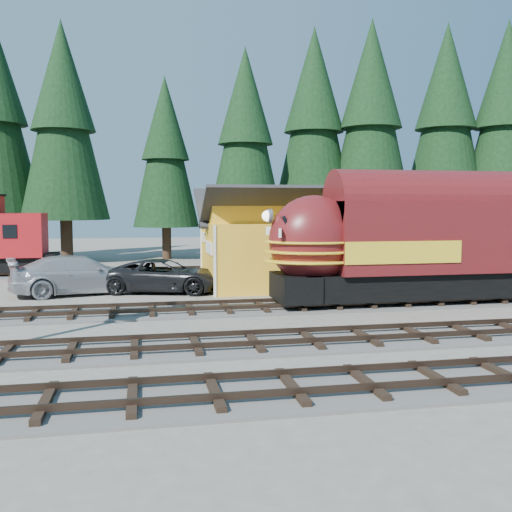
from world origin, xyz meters
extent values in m
plane|color=#6B665B|center=(0.00, 0.00, 0.00)|extent=(120.00, 120.00, 0.00)
cube|color=#4C4947|center=(-10.00, 18.00, 0.04)|extent=(32.00, 3.20, 0.08)
cube|color=#38281E|center=(-10.00, 17.28, 0.25)|extent=(32.00, 0.08, 0.16)
cube|color=#38281E|center=(-10.00, 18.72, 0.25)|extent=(32.00, 0.08, 0.16)
cube|color=gold|center=(0.00, 10.50, 1.70)|extent=(12.00, 6.00, 3.40)
cube|color=yellow|center=(0.00, 10.50, 4.12)|extent=(11.88, 3.30, 1.44)
cube|color=white|center=(-6.04, 9.50, 2.20)|extent=(0.06, 2.40, 0.60)
cone|color=black|center=(-14.95, 26.42, 10.70)|extent=(6.53, 6.53, 14.87)
cone|color=black|center=(-7.37, 27.65, 8.62)|extent=(5.26, 5.26, 11.98)
cone|color=black|center=(-1.21, 25.79, 9.86)|extent=(6.02, 6.02, 13.71)
cone|color=black|center=(4.92, 27.55, 11.28)|extent=(6.88, 6.88, 15.68)
cone|color=black|center=(9.31, 25.94, 11.54)|extent=(7.04, 7.04, 16.04)
cone|color=black|center=(16.59, 26.91, 11.79)|extent=(7.20, 7.20, 16.39)
cone|color=black|center=(21.13, 25.09, 11.78)|extent=(7.19, 7.19, 16.37)
cube|color=black|center=(4.33, 4.00, 0.89)|extent=(14.43, 2.58, 1.11)
cube|color=#5E1517|center=(5.14, 4.00, 2.96)|extent=(13.17, 3.04, 3.04)
ellipsoid|color=#5E1517|center=(-2.26, 4.00, 2.86)|extent=(3.85, 2.98, 3.75)
sphere|color=white|center=(-4.26, 4.00, 3.87)|extent=(0.45, 0.45, 0.45)
imported|color=black|center=(-8.27, 9.58, 0.82)|extent=(6.43, 4.16, 1.65)
imported|color=#A4A6AC|center=(-12.34, 9.82, 0.94)|extent=(6.95, 4.16, 1.89)
camera|label=1|loc=(-9.34, -18.90, 4.27)|focal=40.00mm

